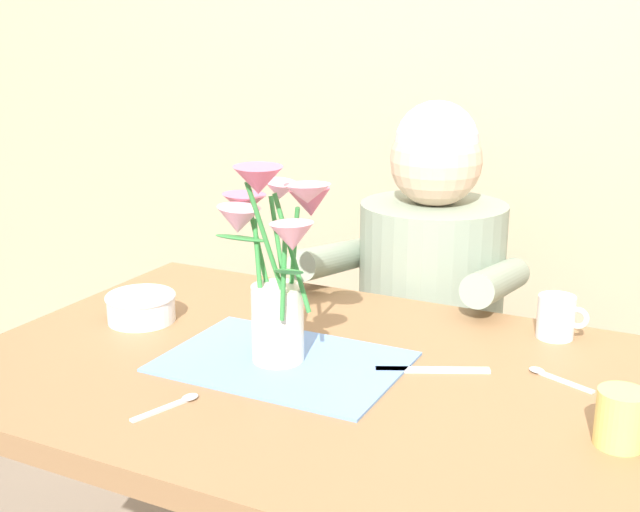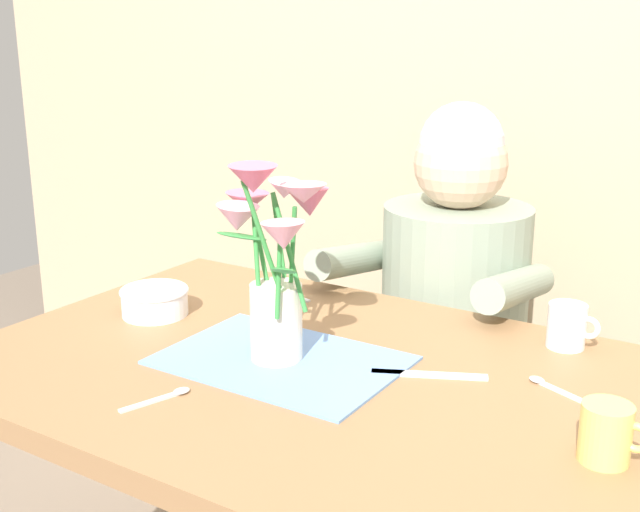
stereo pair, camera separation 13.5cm
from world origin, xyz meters
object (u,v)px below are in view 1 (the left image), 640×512
object	(u,v)px
ceramic_mug	(622,418)
ceramic_bowl	(141,306)
dinner_knife	(433,370)
seated_person	(428,341)
flower_vase	(275,258)
coffee_cup	(557,317)

from	to	relation	value
ceramic_mug	ceramic_bowl	bearing A→B (deg)	174.18
ceramic_bowl	dinner_knife	bearing A→B (deg)	2.62
seated_person	ceramic_bowl	size ratio (longest dim) A/B	8.35
ceramic_bowl	dinner_knife	world-z (taller)	ceramic_bowl
ceramic_bowl	flower_vase	bearing A→B (deg)	-10.33
seated_person	dinner_knife	distance (m)	0.60
dinner_knife	coffee_cup	bearing A→B (deg)	32.67
seated_person	ceramic_mug	xyz separation A→B (m)	(0.50, -0.66, 0.22)
dinner_knife	ceramic_mug	xyz separation A→B (m)	(0.31, -0.12, 0.04)
ceramic_bowl	dinner_knife	xyz separation A→B (m)	(0.58, 0.03, -0.03)
dinner_knife	flower_vase	bearing A→B (deg)	174.15
dinner_knife	ceramic_mug	bearing A→B (deg)	-46.34
seated_person	dinner_knife	world-z (taller)	seated_person
flower_vase	ceramic_bowl	xyz separation A→B (m)	(-0.34, 0.06, -0.16)
seated_person	flower_vase	distance (m)	0.73
coffee_cup	ceramic_mug	distance (m)	0.40
dinner_knife	ceramic_mug	size ratio (longest dim) A/B	2.04
flower_vase	dinner_knife	size ratio (longest dim) A/B	1.84
seated_person	flower_vase	xyz separation A→B (m)	(-0.06, -0.63, 0.37)
seated_person	ceramic_mug	bearing A→B (deg)	-57.09
flower_vase	ceramic_mug	size ratio (longest dim) A/B	3.75
dinner_knife	ceramic_mug	world-z (taller)	ceramic_mug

